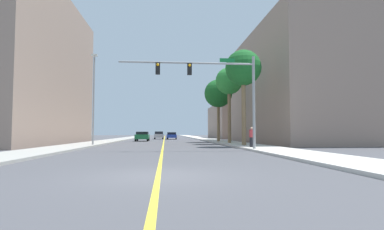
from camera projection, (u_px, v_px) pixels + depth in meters
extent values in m
plane|color=#47474C|center=(164.00, 140.00, 51.03)|extent=(192.00, 192.00, 0.00)
cube|color=#9E9B93|center=(116.00, 140.00, 50.34)|extent=(3.46, 168.00, 0.15)
cube|color=beige|center=(211.00, 140.00, 51.72)|extent=(3.46, 168.00, 0.15)
cube|color=yellow|center=(164.00, 140.00, 51.03)|extent=(0.16, 144.00, 0.01)
cube|color=gray|center=(20.00, 69.00, 34.71)|extent=(10.39, 24.60, 17.01)
cube|color=gray|center=(294.00, 89.00, 40.52)|extent=(12.31, 26.26, 14.01)
cube|color=gray|center=(239.00, 122.00, 69.00)|extent=(11.53, 19.83, 7.41)
cylinder|color=gray|center=(254.00, 102.00, 22.25)|extent=(0.20, 0.20, 6.72)
cylinder|color=gray|center=(187.00, 63.00, 21.99)|extent=(9.70, 0.14, 0.14)
cube|color=black|center=(190.00, 69.00, 21.97)|extent=(0.32, 0.24, 0.84)
sphere|color=orange|center=(190.00, 65.00, 21.85)|extent=(0.20, 0.20, 0.20)
cube|color=black|center=(158.00, 69.00, 21.78)|extent=(0.32, 0.24, 0.84)
sphere|color=orange|center=(158.00, 65.00, 21.65)|extent=(0.20, 0.20, 0.20)
cube|color=#147233|center=(227.00, 60.00, 22.25)|extent=(1.10, 0.04, 0.28)
cylinder|color=gray|center=(94.00, 100.00, 29.59)|extent=(0.16, 0.16, 8.54)
cube|color=beige|center=(94.00, 55.00, 29.84)|extent=(0.56, 0.28, 0.20)
cylinder|color=brown|center=(244.00, 106.00, 28.06)|extent=(0.40, 0.40, 7.13)
sphere|color=#195B23|center=(243.00, 68.00, 28.26)|extent=(3.31, 3.31, 3.31)
cone|color=#195B23|center=(254.00, 70.00, 28.38)|extent=(0.48, 1.29, 1.45)
cone|color=#195B23|center=(242.00, 72.00, 29.24)|extent=(1.58, 0.65, 1.52)
cone|color=#195B23|center=(234.00, 71.00, 28.84)|extent=(1.21, 1.29, 1.97)
cone|color=#195B23|center=(237.00, 68.00, 27.57)|extent=(1.18, 1.45, 1.32)
cone|color=#195B23|center=(251.00, 68.00, 27.41)|extent=(1.70, 1.18, 1.63)
cylinder|color=brown|center=(229.00, 112.00, 34.30)|extent=(0.37, 0.37, 6.96)
sphere|color=#287F33|center=(229.00, 81.00, 34.49)|extent=(3.05, 3.05, 3.05)
cone|color=#287F33|center=(237.00, 83.00, 34.49)|extent=(0.53, 1.64, 1.20)
cone|color=#287F33|center=(228.00, 84.00, 35.40)|extent=(1.68, 0.54, 1.30)
cone|color=#287F33|center=(221.00, 82.00, 34.34)|extent=(0.52, 1.51, 1.27)
cone|color=#287F33|center=(230.00, 81.00, 33.57)|extent=(1.66, 0.62, 1.24)
cylinder|color=brown|center=(218.00, 117.00, 40.51)|extent=(0.38, 0.38, 6.35)
sphere|color=#195B23|center=(218.00, 93.00, 40.69)|extent=(3.71, 3.71, 3.71)
cone|color=#195B23|center=(227.00, 95.00, 40.78)|extent=(0.44, 1.57, 1.99)
cone|color=#195B23|center=(221.00, 96.00, 41.70)|extent=(1.79, 1.32, 1.54)
cone|color=#195B23|center=(211.00, 95.00, 41.36)|extent=(1.32, 1.45, 1.63)
cone|color=#195B23|center=(213.00, 94.00, 39.92)|extent=(1.29, 1.65, 1.48)
cone|color=#195B23|center=(222.00, 94.00, 39.62)|extent=(2.00, 0.88, 1.44)
cube|color=#BCBCC1|center=(159.00, 136.00, 60.59)|extent=(1.89, 4.55, 0.67)
cube|color=black|center=(159.00, 133.00, 60.45)|extent=(1.62, 2.24, 0.51)
cylinder|color=black|center=(155.00, 137.00, 62.18)|extent=(0.23, 0.64, 0.64)
cylinder|color=black|center=(163.00, 137.00, 62.35)|extent=(0.23, 0.64, 0.64)
cylinder|color=black|center=(155.00, 138.00, 58.80)|extent=(0.23, 0.64, 0.64)
cylinder|color=black|center=(163.00, 138.00, 58.97)|extent=(0.23, 0.64, 0.64)
cube|color=#1E389E|center=(172.00, 136.00, 58.16)|extent=(2.01, 4.02, 0.59)
cube|color=black|center=(172.00, 133.00, 57.96)|extent=(1.70, 1.90, 0.42)
cylinder|color=black|center=(168.00, 138.00, 59.53)|extent=(0.25, 0.65, 0.64)
cylinder|color=black|center=(176.00, 138.00, 59.60)|extent=(0.25, 0.65, 0.64)
cylinder|color=black|center=(167.00, 138.00, 56.69)|extent=(0.25, 0.65, 0.64)
cylinder|color=black|center=(176.00, 138.00, 56.76)|extent=(0.25, 0.65, 0.64)
cube|color=#196638|center=(142.00, 137.00, 46.12)|extent=(1.98, 3.98, 0.68)
cube|color=black|center=(142.00, 133.00, 46.05)|extent=(1.73, 1.97, 0.42)
cylinder|color=black|center=(137.00, 139.00, 47.46)|extent=(0.23, 0.64, 0.64)
cylinder|color=black|center=(149.00, 139.00, 47.59)|extent=(0.23, 0.64, 0.64)
cylinder|color=black|center=(135.00, 139.00, 44.61)|extent=(0.23, 0.64, 0.64)
cylinder|color=black|center=(148.00, 139.00, 44.74)|extent=(0.23, 0.64, 0.64)
cylinder|color=black|center=(252.00, 142.00, 24.42)|extent=(0.32, 0.32, 0.77)
cylinder|color=#B23338|center=(252.00, 133.00, 24.46)|extent=(0.38, 0.38, 0.61)
sphere|color=tan|center=(251.00, 128.00, 24.48)|extent=(0.21, 0.21, 0.21)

